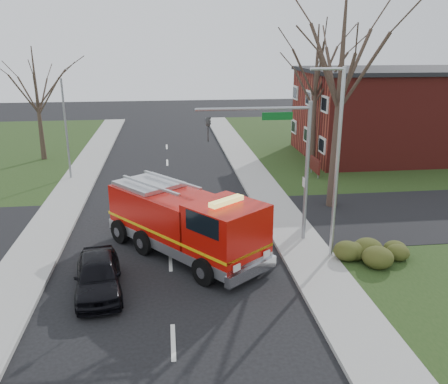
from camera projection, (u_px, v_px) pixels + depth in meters
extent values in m
plane|color=black|center=(171.00, 261.00, 21.10)|extent=(120.00, 120.00, 0.00)
cube|color=gray|center=(306.00, 252.00, 21.79)|extent=(2.40, 80.00, 0.15)
cube|color=gray|center=(26.00, 267.00, 20.36)|extent=(2.40, 80.00, 0.15)
cube|color=maroon|center=(396.00, 115.00, 39.25)|extent=(15.00, 10.00, 7.00)
cube|color=black|center=(401.00, 70.00, 38.15)|extent=(15.40, 10.40, 0.30)
cube|color=silver|center=(307.00, 135.00, 38.83)|extent=(0.12, 1.40, 1.20)
cube|color=#4B1411|center=(315.00, 165.00, 33.85)|extent=(0.12, 2.00, 1.00)
cylinder|color=gray|center=(318.00, 174.00, 33.24)|extent=(0.08, 0.08, 0.90)
cylinder|color=gray|center=(311.00, 168.00, 34.75)|extent=(0.08, 0.08, 0.90)
ellipsoid|color=#383F17|center=(374.00, 248.00, 21.02)|extent=(2.80, 2.00, 0.90)
cone|color=#35281F|center=(339.00, 105.00, 26.04)|extent=(0.64, 0.64, 12.00)
cone|color=#35281F|center=(315.00, 99.00, 34.95)|extent=(0.56, 0.56, 10.50)
cone|color=#35281F|center=(38.00, 105.00, 37.48)|extent=(0.44, 0.44, 9.00)
cylinder|color=gray|center=(307.00, 174.00, 22.23)|extent=(0.18, 0.18, 6.80)
cylinder|color=gray|center=(253.00, 109.00, 20.99)|extent=(5.20, 0.14, 0.14)
cube|color=#0C591E|center=(277.00, 116.00, 21.22)|extent=(1.40, 0.06, 0.35)
imported|color=black|center=(209.00, 117.00, 20.86)|extent=(0.22, 0.18, 1.10)
cylinder|color=#B7BABF|center=(337.00, 168.00, 20.18)|extent=(0.16, 0.16, 8.40)
cylinder|color=#B7BABF|center=(328.00, 69.00, 18.85)|extent=(1.40, 0.12, 0.12)
cylinder|color=gray|center=(66.00, 130.00, 32.48)|extent=(0.14, 0.14, 7.00)
cube|color=#B60F08|center=(166.00, 213.00, 22.26)|extent=(5.51, 5.97, 2.20)
cube|color=#B60F08|center=(226.00, 234.00, 19.53)|extent=(3.82, 3.82, 2.51)
cube|color=#B7BABF|center=(184.00, 238.00, 21.68)|extent=(7.20, 8.12, 0.47)
cube|color=#E5B20C|center=(184.00, 227.00, 21.51)|extent=(7.21, 8.13, 0.13)
cube|color=black|center=(247.00, 223.00, 18.52)|extent=(1.97, 1.58, 0.89)
cube|color=#E5D866|center=(226.00, 201.00, 19.10)|extent=(1.54, 1.32, 0.19)
cylinder|color=black|center=(204.00, 272.00, 18.91)|extent=(1.00, 1.13, 1.15)
cylinder|color=black|center=(250.00, 251.00, 20.75)|extent=(1.00, 1.13, 1.15)
cylinder|color=black|center=(120.00, 231.00, 22.93)|extent=(1.00, 1.13, 1.15)
cylinder|color=black|center=(165.00, 217.00, 24.76)|extent=(1.00, 1.13, 1.15)
imported|color=black|center=(98.00, 275.00, 18.32)|extent=(2.27, 4.48, 1.46)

